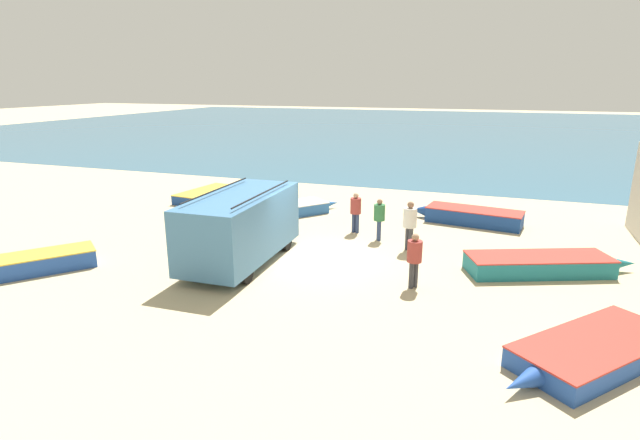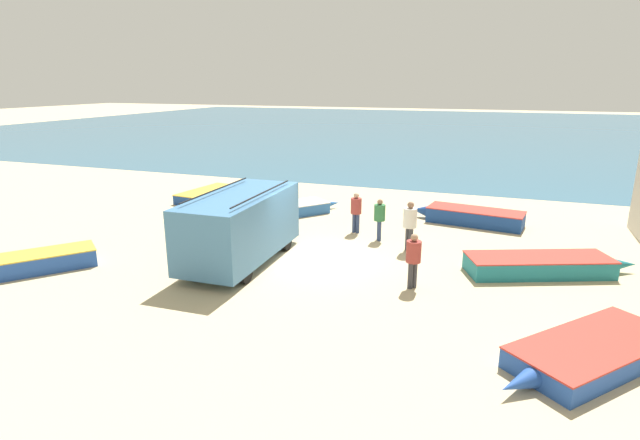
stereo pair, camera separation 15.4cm
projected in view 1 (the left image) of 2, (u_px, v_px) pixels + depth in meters
ground_plane at (320, 258)px, 17.22m from camera, size 200.00×200.00×0.00m
sea_water at (454, 128)px, 64.43m from camera, size 120.00×80.00×0.01m
parked_van at (241, 225)px, 16.48m from camera, size 2.27×5.35×2.46m
fishing_rowboat_0 at (593, 351)px, 10.78m from camera, size 3.98×4.37×0.49m
fishing_rowboat_1 at (470, 216)px, 21.33m from camera, size 4.85×1.99×0.65m
fishing_rowboat_2 at (24, 265)px, 15.73m from camera, size 3.56×4.14×0.58m
fishing_rowboat_3 at (544, 264)px, 15.77m from camera, size 5.35×2.96×0.58m
fishing_rowboat_4 at (208, 194)px, 25.76m from camera, size 1.96×4.36×0.49m
fishing_rowboat_5 at (283, 210)px, 22.51m from camera, size 4.08×4.78×0.51m
fisherman_0 at (379, 216)px, 18.88m from camera, size 0.42×0.42×1.61m
fisherman_1 at (414, 256)px, 14.48m from camera, size 0.44×0.44×1.66m
fisherman_2 at (356, 209)px, 19.83m from camera, size 0.43×0.43×1.63m
fisherman_3 at (410, 221)px, 17.66m from camera, size 0.48×0.48×1.81m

